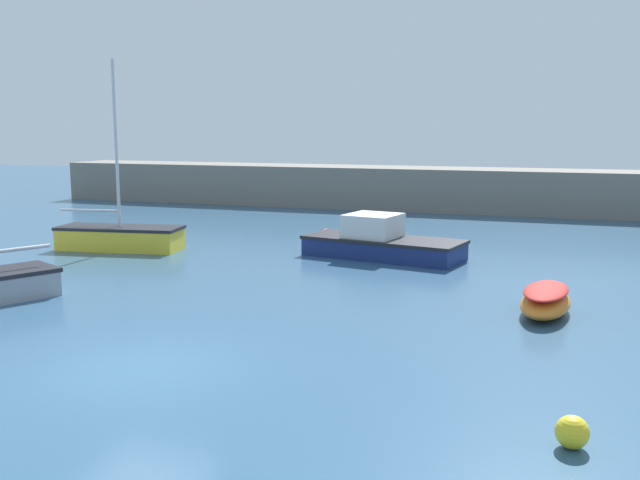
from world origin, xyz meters
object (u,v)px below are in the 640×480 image
Objects in this scene: cabin_cruiser_white at (381,242)px; mooring_buoy_pink at (326,234)px; rowboat_with_red_cover at (546,300)px; mooring_buoy_yellow at (572,432)px; sailboat_tall_mast at (120,237)px.

cabin_cruiser_white reaches higher than mooring_buoy_pink.
cabin_cruiser_white is 4.63m from mooring_buoy_pink.
mooring_buoy_pink is (-9.21, 9.75, -0.14)m from rowboat_with_red_cover.
sailboat_tall_mast is at bearing 142.86° from mooring_buoy_yellow.
mooring_buoy_yellow reaches higher than mooring_buoy_pink.
mooring_buoy_pink is at bearing 48.46° from rowboat_with_red_cover.
mooring_buoy_yellow is 20.21m from mooring_buoy_pink.
cabin_cruiser_white is 2.12× the size of rowboat_with_red_cover.
cabin_cruiser_white reaches higher than mooring_buoy_yellow.
rowboat_with_red_cover is 0.40× the size of sailboat_tall_mast.
mooring_buoy_pink is at bearing 27.40° from sailboat_tall_mast.
mooring_buoy_yellow is at bearing -46.38° from sailboat_tall_mast.
rowboat_with_red_cover is at bearing -46.63° from mooring_buoy_pink.
sailboat_tall_mast is at bearing -159.11° from cabin_cruiser_white.
rowboat_with_red_cover is 7.93m from mooring_buoy_yellow.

